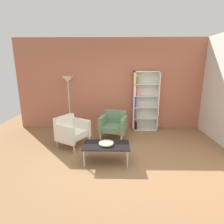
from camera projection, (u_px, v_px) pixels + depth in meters
name	position (u px, v px, depth m)	size (l,w,h in m)	color
ground_plane	(115.00, 165.00, 3.83)	(8.32, 8.32, 0.00)	olive
brick_back_panel	(115.00, 85.00, 5.85)	(6.40, 0.12, 2.90)	#B2664C
bookshelf_tall	(143.00, 101.00, 5.76)	(0.80, 0.30, 1.90)	silver
coffee_table_low	(106.00, 146.00, 3.87)	(1.00, 0.56, 0.40)	black
decorative_bowl	(106.00, 143.00, 3.86)	(0.32, 0.32, 0.05)	beige
armchair_spare_guest	(114.00, 124.00, 5.17)	(0.84, 0.80, 0.78)	slate
armchair_near_window	(71.00, 130.00, 4.67)	(0.91, 0.93, 0.78)	white
floor_lamp_torchiere	(68.00, 86.00, 5.52)	(0.32, 0.32, 1.74)	silver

